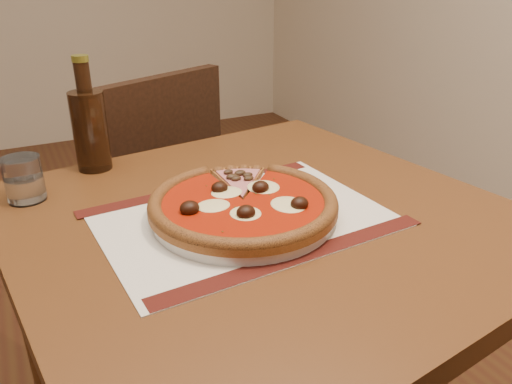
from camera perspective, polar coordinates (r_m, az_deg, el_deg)
table at (r=0.90m, az=0.57°, el=-8.06°), size 0.90×0.90×0.75m
chair_far at (r=1.53m, az=-12.53°, el=-0.64°), size 0.55×0.55×0.87m
placemat at (r=0.83m, az=-1.46°, el=-2.97°), size 0.48×0.36×0.00m
plate at (r=0.83m, az=-1.46°, el=-2.36°), size 0.30×0.30×0.02m
pizza at (r=0.82m, az=-1.48°, el=-1.14°), size 0.31×0.31×0.04m
ham_slice at (r=0.91m, az=-0.83°, el=1.39°), size 0.10×0.14×0.02m
water_glass at (r=0.97m, az=-25.01°, el=1.35°), size 0.07×0.07×0.08m
bottle at (r=1.06m, az=-18.46°, el=7.10°), size 0.07×0.07×0.23m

